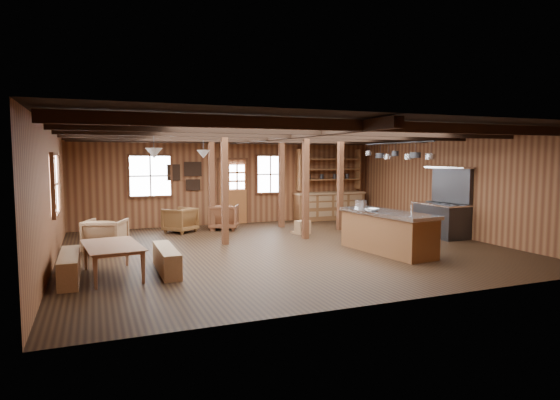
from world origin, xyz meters
name	(u,v)px	position (x,y,z in m)	size (l,w,h in m)	color
room	(285,190)	(0.00, 0.00, 1.40)	(10.04, 9.04, 2.84)	black
ceiling_joists	(282,136)	(0.00, 0.18, 2.68)	(9.80, 8.82, 0.18)	black
timber_posts	(274,185)	(0.52, 2.08, 1.40)	(3.95, 2.35, 2.80)	#452613
back_door	(233,197)	(0.00, 4.45, 0.88)	(1.02, 0.08, 2.15)	brown
window_back_left	(150,176)	(-2.60, 4.46, 1.60)	(1.32, 0.06, 1.32)	white
window_back_right	(270,174)	(1.30, 4.46, 1.60)	(1.02, 0.06, 1.32)	white
window_left	(55,185)	(-4.96, 0.50, 1.60)	(0.14, 1.24, 1.32)	white
notice_boards	(187,174)	(-1.50, 4.46, 1.64)	(1.08, 0.03, 0.90)	silver
back_counter	(329,202)	(3.40, 4.20, 0.60)	(2.55, 0.60, 2.45)	brown
pendant_lamps	(181,154)	(-2.25, 1.00, 2.25)	(1.86, 2.36, 0.66)	#2F2F32
pot_rack	(399,155)	(3.37, 0.21, 2.24)	(0.45, 3.00, 0.46)	#2F2F32
kitchen_island	(387,232)	(1.97, -1.34, 0.48)	(1.17, 2.59, 1.20)	brown
step_stool	(303,227)	(1.24, 1.71, 0.19)	(0.43, 0.31, 0.38)	olive
commercial_range	(443,214)	(4.65, -0.07, 0.62)	(0.80, 1.55, 1.91)	#2F2F32
dining_table	(115,260)	(-3.90, -1.32, 0.29)	(1.67, 0.93, 0.59)	#966344
bench_wall	(70,267)	(-4.65, -1.32, 0.24)	(0.32, 1.72, 0.47)	olive
bench_aisle	(166,260)	(-2.97, -1.32, 0.23)	(0.32, 1.68, 0.46)	olive
armchair_a	(180,220)	(-1.92, 3.31, 0.36)	(0.77, 0.79, 0.72)	brown
armchair_b	(224,217)	(-0.60, 3.37, 0.38)	(0.81, 0.84, 0.76)	#5A301B
armchair_c	(106,236)	(-3.99, 1.00, 0.39)	(0.83, 0.85, 0.77)	brown
counter_pot	(361,204)	(1.85, -0.37, 1.03)	(0.29, 0.29, 0.17)	silver
bowl	(372,210)	(1.64, -1.20, 0.98)	(0.29, 0.29, 0.07)	silver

